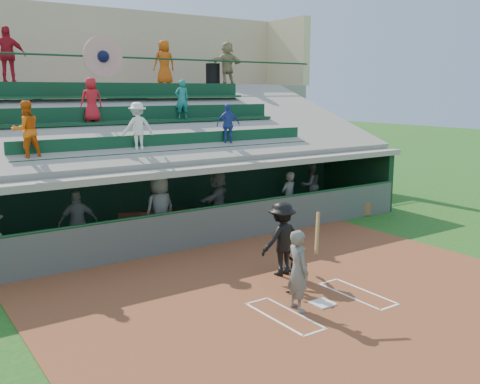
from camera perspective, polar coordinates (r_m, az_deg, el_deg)
ground at (r=11.45m, az=8.78°, el=-11.82°), size 100.00×100.00×0.00m
dirt_slab at (r=11.78m, az=7.09°, el=-11.04°), size 11.00×9.00×0.02m
home_plate at (r=11.43m, az=8.78°, el=-11.65°), size 0.43×0.43×0.03m
batters_box_chalk at (r=11.44m, az=8.78°, el=-11.71°), size 2.65×1.85×0.01m
dugout_floor at (r=16.72m, az=-7.27°, el=-4.39°), size 16.00×3.50×0.04m
concourse_slab at (r=22.46m, az=-15.37°, el=5.11°), size 20.00×3.00×4.60m
grandstand at (r=19.67m, az=-12.51°, el=4.38°), size 20.40×10.40×7.80m
batter_at_plate at (r=10.81m, az=6.23°, el=-8.25°), size 0.87×0.75×1.95m
catcher at (r=11.84m, az=5.53°, el=-8.32°), size 0.50×0.40×0.98m
home_umpire at (r=12.78m, az=4.48°, el=-4.99°), size 1.19×0.73×1.77m
dugout_bench at (r=17.88m, az=-9.01°, el=-2.63°), size 13.91×6.44×0.45m
dugout_player_b at (r=14.89m, az=-16.89°, el=-3.14°), size 1.06×0.54×1.74m
dugout_player_c at (r=15.46m, az=-8.53°, el=-1.82°), size 1.07×0.81×1.98m
dugout_player_d at (r=17.07m, az=-2.37°, el=-0.76°), size 1.71×1.41×1.84m
dugout_player_e at (r=17.79m, az=5.19°, el=-0.55°), size 0.68×0.51×1.70m
dugout_player_f at (r=20.13m, az=7.51°, el=0.74°), size 0.86×0.69×1.70m
trash_bin at (r=24.15m, az=-2.91°, el=12.43°), size 0.62×0.62×0.93m
concourse_staff_a at (r=21.00m, az=-23.51°, el=13.26°), size 1.25×0.78×1.99m
concourse_staff_b at (r=23.20m, az=-8.09°, el=13.52°), size 0.97×0.70×1.84m
concourse_staff_c at (r=23.98m, az=-1.38°, el=13.57°), size 1.78×0.69×1.88m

